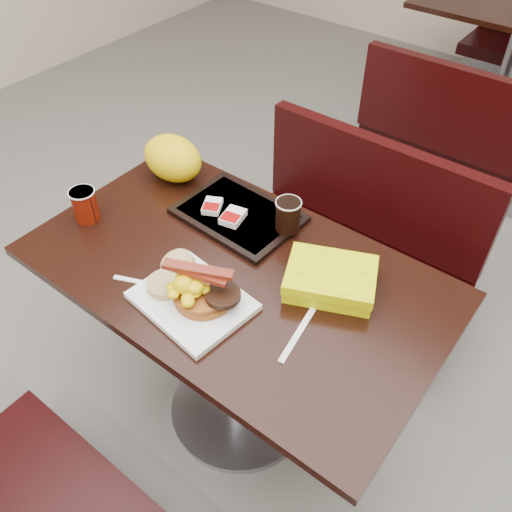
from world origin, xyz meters
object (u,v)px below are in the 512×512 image
Objects in this scene: platter at (192,301)px; fork at (131,280)px; bench_near_n at (346,240)px; hashbrown_sleeve_left at (212,206)px; table_far at (508,72)px; coffee_cup_far at (288,215)px; bench_far_s at (462,121)px; clamshell at (330,279)px; coffee_cup_near at (85,205)px; knife at (298,334)px; hashbrown_sleeve_right at (233,217)px; tray at (238,215)px; table_near at (238,348)px; paper_bag at (173,158)px; pancake_stack at (204,295)px.

fork is at bearing -160.21° from platter.
fork is (-0.20, -0.91, 0.39)m from bench_near_n.
hashbrown_sleeve_left is at bearing 129.61° from platter.
bench_near_n is 1.90m from table_far.
bench_near_n is 0.66m from coffee_cup_far.
table_far is at bearing 90.00° from bench_near_n.
bench_near_n is 1.00× the size of bench_far_s.
bench_far_s is at bearing 90.00° from bench_near_n.
clamshell reaches higher than bench_near_n.
knife is at bearing 1.83° from coffee_cup_near.
coffee_cup_far reaches higher than platter.
platter is at bearing -81.35° from hashbrown_sleeve_right.
table_far is 2.49m from hashbrown_sleeve_right.
coffee_cup_far is (0.16, 0.03, 0.06)m from tray.
coffee_cup_far is at bearing -89.15° from bench_far_s.
bench_near_n is 0.92m from knife.
paper_bag reaches higher than table_near.
platter reaches higher than fork.
bench_near_n is 6.49× the size of pancake_stack.
tray is (-0.13, 0.35, 0.00)m from platter.
hashbrown_sleeve_right is at bearing -94.28° from bench_far_s.
bench_near_n is 1.05m from coffee_cup_near.
table_far is 11.39× the size of coffee_cup_near.
coffee_cup_far is (0.02, -1.68, 0.46)m from bench_far_s.
paper_bag reaches higher than hashbrown_sleeve_right.
pancake_stack is 2.10× the size of hashbrown_sleeve_left.
hashbrown_sleeve_left is 0.31× the size of clamshell.
paper_bag reaches higher than bench_near_n.
coffee_cup_near is 1.43× the size of hashbrown_sleeve_left.
platter reaches higher than bench_near_n.
clamshell is (0.26, 0.27, 0.02)m from platter.
fork is at bearing -114.83° from hashbrown_sleeve_left.
platter is at bearing -90.20° from table_far.
coffee_cup_near is 0.55× the size of knife.
hashbrown_sleeve_left is (-0.22, -1.75, 0.42)m from bench_far_s.
bench_far_s is at bearing 73.45° from hashbrown_sleeve_right.
tray is 0.40m from clamshell.
paper_bag is at bearing 179.92° from coffee_cup_far.
paper_bag is (-0.70, 0.11, 0.04)m from clamshell.
coffee_cup_near is (-0.51, -0.11, 0.43)m from table_near.
knife is (0.28, 0.08, -0.01)m from platter.
pancake_stack is (0.02, -2.75, 0.41)m from table_far.
table_near is at bearing -90.00° from bench_far_s.
pancake_stack reaches higher than table_near.
coffee_cup_far is (0.02, -2.38, 0.44)m from table_far.
fork is 0.75× the size of knife.
coffee_cup_near is at bearing 175.53° from pancake_stack.
fork and knife have the same top height.
table_far is 14.79× the size of hashbrown_sleeve_right.
platter is at bearing -90.26° from bench_far_s.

